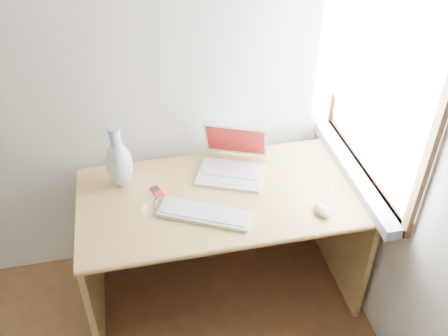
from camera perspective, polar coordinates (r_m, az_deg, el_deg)
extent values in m
cube|color=silver|center=(2.64, -24.21, 9.58)|extent=(3.50, 0.04, 2.60)
cube|color=white|center=(2.45, 17.69, 9.59)|extent=(0.01, 0.90, 1.00)
cube|color=gray|center=(2.70, 14.55, -0.38)|extent=(0.10, 0.96, 0.06)
cube|color=white|center=(2.40, 16.20, 10.12)|extent=(0.02, 0.84, 0.92)
cube|color=tan|center=(2.53, -0.23, -3.24)|extent=(1.44, 0.72, 0.03)
cube|color=tan|center=(2.79, -14.84, -11.05)|extent=(0.03, 0.68, 0.73)
cube|color=tan|center=(2.98, 13.32, -6.83)|extent=(0.03, 0.68, 0.73)
cube|color=tan|center=(2.96, -1.59, -2.76)|extent=(1.38, 0.03, 0.49)
cube|color=white|center=(2.63, 0.72, -0.76)|extent=(0.40, 0.35, 0.02)
cube|color=white|center=(2.62, 0.72, -0.58)|extent=(0.33, 0.24, 0.00)
cube|color=white|center=(2.65, 0.18, 2.72)|extent=(0.34, 0.21, 0.21)
cube|color=maroon|center=(2.65, 0.18, 2.72)|extent=(0.31, 0.19, 0.19)
cube|color=white|center=(2.40, -2.19, -5.28)|extent=(0.46, 0.32, 0.02)
cube|color=white|center=(2.39, -2.20, -5.08)|extent=(0.42, 0.28, 0.00)
ellipsoid|color=white|center=(2.45, 11.19, -4.81)|extent=(0.09, 0.12, 0.04)
cube|color=#B00C19|center=(2.55, -7.61, -2.74)|extent=(0.07, 0.11, 0.01)
cube|color=black|center=(2.54, -7.62, -2.66)|extent=(0.04, 0.04, 0.00)
torus|color=white|center=(2.49, -7.17, -3.89)|extent=(0.13, 0.13, 0.01)
cube|color=white|center=(2.46, -9.10, -4.76)|extent=(0.04, 0.07, 0.01)
ellipsoid|color=silver|center=(2.55, -11.87, 0.39)|extent=(0.13, 0.13, 0.26)
cylinder|color=silver|center=(2.46, -12.34, 3.33)|extent=(0.05, 0.05, 0.10)
cylinder|color=#91BCE8|center=(2.43, -12.50, 4.34)|extent=(0.06, 0.06, 0.01)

